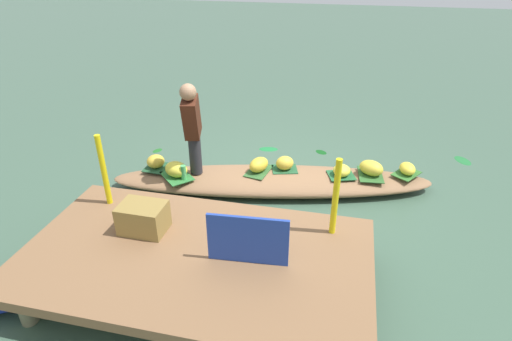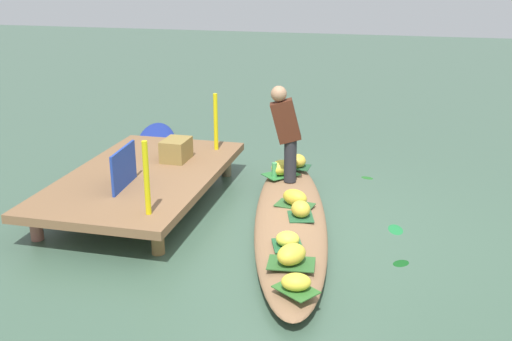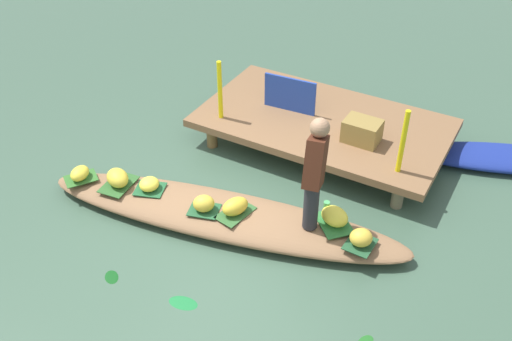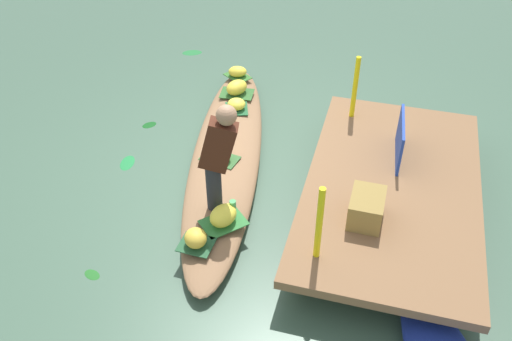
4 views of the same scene
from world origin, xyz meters
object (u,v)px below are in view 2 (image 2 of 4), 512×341
(banana_bunch_6, at_px, (295,197))
(water_bottle, at_px, (274,170))
(moored_boat, at_px, (156,143))
(produce_crate, at_px, (176,150))
(banana_bunch_4, at_px, (291,254))
(vendor_boat, at_px, (290,220))
(banana_bunch_2, at_px, (288,239))
(vendor_person, at_px, (286,128))
(banana_bunch_1, at_px, (301,209))
(banana_bunch_5, at_px, (281,167))
(market_banner, at_px, (124,168))
(banana_bunch_0, at_px, (298,161))
(banana_bunch_3, at_px, (296,282))

(banana_bunch_6, xyz_separation_m, water_bottle, (0.89, 0.44, 0.00))
(moored_boat, height_order, produce_crate, produce_crate)
(moored_boat, relative_size, banana_bunch_4, 8.15)
(vendor_boat, height_order, banana_bunch_2, banana_bunch_2)
(moored_boat, distance_m, banana_bunch_6, 3.68)
(vendor_person, relative_size, produce_crate, 2.84)
(banana_bunch_1, bearing_deg, banana_bunch_6, 20.94)
(banana_bunch_2, xyz_separation_m, water_bottle, (1.96, 0.56, 0.03))
(banana_bunch_4, relative_size, banana_bunch_5, 1.01)
(banana_bunch_2, relative_size, market_banner, 0.33)
(banana_bunch_0, height_order, produce_crate, produce_crate)
(banana_bunch_0, bearing_deg, banana_bunch_4, -171.16)
(banana_bunch_0, height_order, banana_bunch_1, banana_bunch_1)
(banana_bunch_0, height_order, water_bottle, water_bottle)
(banana_bunch_5, bearing_deg, vendor_person, -155.72)
(banana_bunch_4, relative_size, vendor_person, 0.26)
(banana_bunch_2, distance_m, banana_bunch_5, 2.15)
(market_banner, bearing_deg, vendor_person, -60.79)
(banana_bunch_2, height_order, produce_crate, produce_crate)
(banana_bunch_2, height_order, water_bottle, water_bottle)
(market_banner, bearing_deg, banana_bunch_6, -84.44)
(banana_bunch_4, height_order, water_bottle, water_bottle)
(banana_bunch_4, relative_size, banana_bunch_6, 1.03)
(banana_bunch_0, xyz_separation_m, vendor_person, (-0.59, 0.06, 0.61))
(banana_bunch_3, relative_size, market_banner, 0.37)
(vendor_boat, xyz_separation_m, vendor_person, (0.97, 0.26, 0.82))
(banana_bunch_0, bearing_deg, vendor_boat, -172.92)
(banana_bunch_0, height_order, banana_bunch_3, banana_bunch_0)
(banana_bunch_3, bearing_deg, banana_bunch_5, 14.04)
(banana_bunch_3, bearing_deg, vendor_boat, 12.19)
(market_banner, bearing_deg, vendor_boat, -89.49)
(banana_bunch_1, distance_m, banana_bunch_5, 1.43)
(banana_bunch_6, xyz_separation_m, vendor_person, (0.79, 0.27, 0.61))
(banana_bunch_2, height_order, market_banner, market_banner)
(banana_bunch_3, bearing_deg, banana_bunch_0, 9.80)
(banana_bunch_2, distance_m, banana_bunch_3, 0.87)
(banana_bunch_4, bearing_deg, vendor_boat, 10.97)
(moored_boat, bearing_deg, banana_bunch_1, -154.98)
(produce_crate, bearing_deg, banana_bunch_6, -113.59)
(banana_bunch_4, distance_m, banana_bunch_6, 1.47)
(banana_bunch_3, relative_size, banana_bunch_6, 0.84)
(banana_bunch_4, bearing_deg, vendor_person, 12.64)
(banana_bunch_0, distance_m, banana_bunch_3, 3.34)
(banana_bunch_2, bearing_deg, market_banner, 70.65)
(banana_bunch_3, xyz_separation_m, vendor_person, (2.70, 0.63, 0.63))
(banana_bunch_1, bearing_deg, vendor_boat, 43.57)
(vendor_boat, height_order, banana_bunch_6, banana_bunch_6)
(banana_bunch_4, relative_size, water_bottle, 1.57)
(banana_bunch_0, xyz_separation_m, banana_bunch_6, (-1.37, -0.21, 0.00))
(banana_bunch_3, xyz_separation_m, water_bottle, (2.80, 0.79, 0.02))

